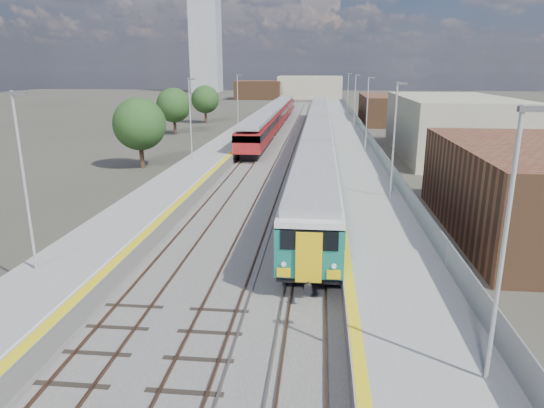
# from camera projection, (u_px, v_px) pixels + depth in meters

# --- Properties ---
(ground) EXTENTS (320.00, 320.00, 0.00)m
(ground) POSITION_uv_depth(u_px,v_px,m) (306.00, 146.00, 60.39)
(ground) COLOR #47443A
(ground) RESTS_ON ground
(ballast_bed) EXTENTS (10.50, 155.00, 0.06)m
(ballast_bed) POSITION_uv_depth(u_px,v_px,m) (289.00, 143.00, 62.99)
(ballast_bed) COLOR #565451
(ballast_bed) RESTS_ON ground
(tracks) EXTENTS (8.96, 160.00, 0.17)m
(tracks) POSITION_uv_depth(u_px,v_px,m) (294.00, 140.00, 64.52)
(tracks) COLOR #4C3323
(tracks) RESTS_ON ground
(platform_right) EXTENTS (4.70, 155.00, 8.52)m
(platform_right) POSITION_uv_depth(u_px,v_px,m) (348.00, 140.00, 62.12)
(platform_right) COLOR slate
(platform_right) RESTS_ON ground
(platform_left) EXTENTS (4.30, 155.00, 8.52)m
(platform_left) POSITION_uv_depth(u_px,v_px,m) (237.00, 138.00, 63.51)
(platform_left) COLOR slate
(platform_left) RESTS_ON ground
(buildings) EXTENTS (72.00, 185.50, 40.00)m
(buildings) POSITION_uv_depth(u_px,v_px,m) (255.00, 64.00, 144.12)
(buildings) COLOR brown
(buildings) RESTS_ON ground
(green_train) EXTENTS (2.90, 80.81, 3.20)m
(green_train) POSITION_uv_depth(u_px,v_px,m) (318.00, 130.00, 58.03)
(green_train) COLOR black
(green_train) RESTS_ON ground
(red_train) EXTENTS (2.88, 58.34, 3.63)m
(red_train) POSITION_uv_depth(u_px,v_px,m) (274.00, 116.00, 75.90)
(red_train) COLOR black
(red_train) RESTS_ON ground
(tree_a) EXTENTS (4.99, 4.99, 6.76)m
(tree_a) POSITION_uv_depth(u_px,v_px,m) (139.00, 124.00, 45.89)
(tree_a) COLOR #382619
(tree_a) RESTS_ON ground
(tree_b) EXTENTS (4.95, 4.95, 6.71)m
(tree_b) POSITION_uv_depth(u_px,v_px,m) (174.00, 105.00, 69.85)
(tree_b) COLOR #382619
(tree_b) RESTS_ON ground
(tree_c) EXTENTS (4.81, 4.81, 6.52)m
(tree_c) POSITION_uv_depth(u_px,v_px,m) (205.00, 99.00, 84.67)
(tree_c) COLOR #382619
(tree_c) RESTS_ON ground
(tree_d) EXTENTS (4.04, 4.04, 5.47)m
(tree_d) POSITION_uv_depth(u_px,v_px,m) (484.00, 114.00, 65.47)
(tree_d) COLOR #382619
(tree_d) RESTS_ON ground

